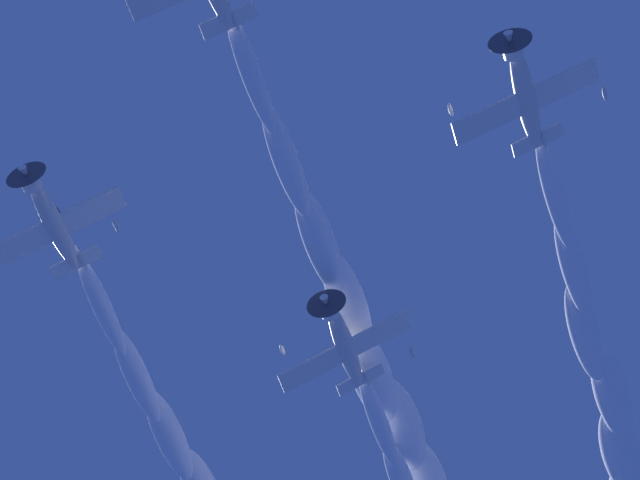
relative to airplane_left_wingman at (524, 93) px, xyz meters
name	(u,v)px	position (x,y,z in m)	size (l,w,h in m)	color
airplane_left_wingman	(524,93)	(0.00, 0.00, 0.00)	(9.22, 8.68, 3.84)	silver
airplane_right_wingman	(52,221)	(28.43, 11.39, 0.47)	(9.08, 8.67, 3.86)	silver
airplane_slot_tail	(344,343)	(19.49, -7.06, -0.94)	(9.06, 8.68, 4.04)	silver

